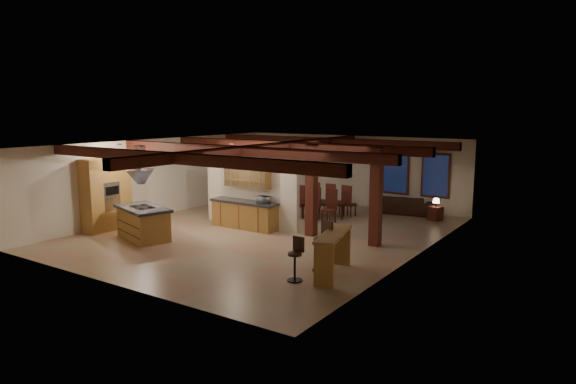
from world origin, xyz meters
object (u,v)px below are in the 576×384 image
object	(u,v)px
dining_table	(323,209)
sofa	(402,205)
kitchen_island	(143,223)
bar_counter	(333,247)

from	to	relation	value
dining_table	sofa	world-z (taller)	sofa
kitchen_island	bar_counter	distance (m)	6.61
dining_table	sofa	distance (m)	3.16
dining_table	bar_counter	size ratio (longest dim) A/B	0.79
kitchen_island	sofa	distance (m)	9.71
kitchen_island	sofa	xyz separation A→B (m)	(5.21, 8.20, -0.17)
sofa	bar_counter	size ratio (longest dim) A/B	1.13
kitchen_island	dining_table	size ratio (longest dim) A/B	1.40
kitchen_island	bar_counter	world-z (taller)	bar_counter
bar_counter	dining_table	bearing A→B (deg)	121.93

